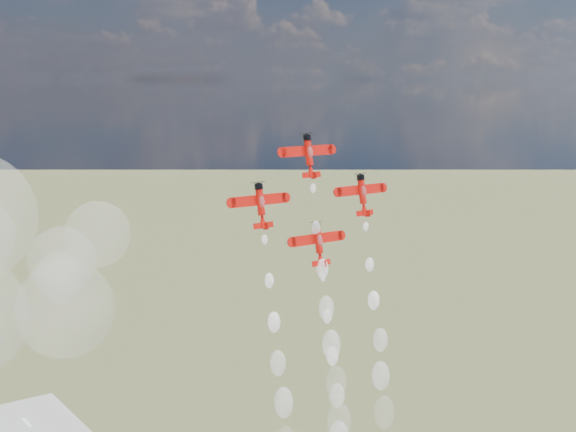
% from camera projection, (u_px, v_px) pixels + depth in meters
% --- Properties ---
extents(plane_lead, '(11.94, 4.08, 8.45)m').
position_uv_depth(plane_lead, '(309.00, 155.00, 153.89)').
color(plane_lead, red).
rests_on(plane_lead, ground).
extents(plane_left, '(11.94, 4.08, 8.45)m').
position_uv_depth(plane_left, '(261.00, 204.00, 147.12)').
color(plane_left, red).
rests_on(plane_left, ground).
extents(plane_right, '(11.94, 4.08, 8.45)m').
position_uv_depth(plane_right, '(362.00, 194.00, 160.83)').
color(plane_right, red).
rests_on(plane_right, ground).
extents(plane_slot, '(11.94, 4.08, 8.45)m').
position_uv_depth(plane_slot, '(319.00, 243.00, 154.05)').
color(plane_slot, red).
rests_on(plane_slot, ground).
extents(smoke_trail_lead, '(5.10, 13.39, 55.99)m').
position_uv_depth(smoke_trail_lead, '(338.00, 409.00, 154.59)').
color(smoke_trail_lead, white).
rests_on(smoke_trail_lead, plane_lead).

